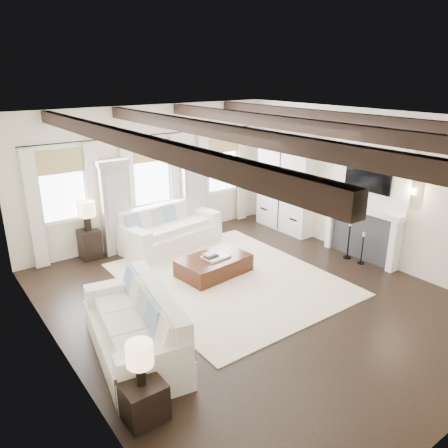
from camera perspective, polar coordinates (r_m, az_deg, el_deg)
ground at (r=8.07m, az=3.46°, el=-9.71°), size 7.50×7.50×0.00m
room_shell at (r=8.47m, az=3.76°, el=5.47°), size 6.54×7.54×3.22m
area_rug at (r=8.75m, az=0.64°, el=-7.17°), size 3.59×4.27×0.02m
sofa_back at (r=10.25m, az=-7.17°, el=-0.82°), size 2.42×1.38×0.98m
sofa_left at (r=6.61m, az=-11.12°, el=-13.33°), size 1.40×2.41×0.97m
ottoman at (r=8.89m, az=-1.33°, el=-5.47°), size 1.49×1.02×0.37m
tray at (r=8.80m, az=-1.04°, el=-4.27°), size 0.54×0.43×0.04m
book_lower at (r=8.73m, az=-1.69°, el=-4.20°), size 0.28×0.23×0.04m
book_upper at (r=8.72m, az=-1.87°, el=-3.96°), size 0.24×0.19×0.03m
side_table_front at (r=5.65m, az=-10.53°, el=-21.68°), size 0.49×0.49×0.49m
lamp_front at (r=5.27m, az=-10.95°, el=-16.63°), size 0.32×0.32×0.55m
side_table_back at (r=10.05m, az=-17.12°, el=-2.49°), size 0.43×0.43×0.64m
lamp_back at (r=9.80m, az=-17.57°, el=1.71°), size 0.39×0.39×0.66m
candlestick_near at (r=9.77m, az=17.58°, el=-3.34°), size 0.14×0.14×0.71m
candlestick_far at (r=9.94m, az=15.94°, el=-2.36°), size 0.18×0.18×0.87m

